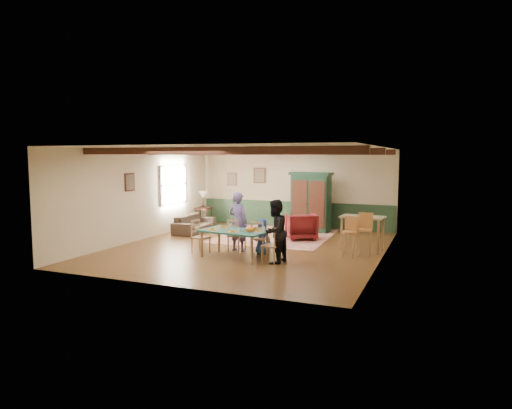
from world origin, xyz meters
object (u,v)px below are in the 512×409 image
at_px(dining_chair_far_right, 261,238).
at_px(counter_table, 362,234).
at_px(dining_chair_end_right, 271,245).
at_px(bar_stool_right, 365,235).
at_px(person_man, 238,222).
at_px(dining_table, 234,244).
at_px(armoire, 311,202).
at_px(dining_chair_far_left, 237,235).
at_px(table_lamp, 203,199).
at_px(dining_chair_end_left, 201,237).
at_px(cat, 250,229).
at_px(end_table, 203,216).
at_px(bar_stool_left, 349,237).
at_px(person_child, 262,236).
at_px(armchair, 301,226).
at_px(sofa, 194,223).
at_px(person_woman, 275,232).

relative_size(dining_chair_far_right, counter_table, 0.78).
distance_m(dining_chair_end_right, bar_stool_right, 2.48).
height_order(person_man, counter_table, person_man).
relative_size(dining_table, armoire, 0.83).
height_order(dining_chair_far_right, dining_chair_end_right, same).
bearing_deg(dining_chair_far_left, table_lamp, -41.99).
bearing_deg(dining_chair_end_left, cat, -93.37).
relative_size(person_man, armoire, 0.79).
distance_m(cat, end_table, 5.99).
bearing_deg(bar_stool_left, dining_chair_far_right, -158.59).
height_order(person_child, armchair, person_child).
height_order(dining_table, dining_chair_end_right, dining_chair_end_right).
bearing_deg(person_man, dining_chair_end_left, 46.85).
bearing_deg(end_table, dining_chair_end_right, -46.82).
bearing_deg(person_man, sofa, -31.72).
bearing_deg(dining_chair_far_right, person_child, -90.00).
height_order(dining_chair_end_right, end_table, dining_chair_end_right).
bearing_deg(bar_stool_left, person_child, -160.33).
xyz_separation_m(dining_chair_far_right, armoire, (0.22, 3.97, 0.55)).
height_order(person_woman, cat, person_woman).
distance_m(dining_chair_end_left, person_woman, 2.19).
xyz_separation_m(dining_chair_end_right, cat, (-0.55, -0.00, 0.33)).
bearing_deg(dining_chair_far_right, table_lamp, -36.85).
xyz_separation_m(dining_chair_far_left, dining_chair_end_right, (1.28, -0.86, 0.00)).
xyz_separation_m(dining_table, person_man, (-0.24, 0.77, 0.44)).
relative_size(dining_chair_end_left, person_woman, 0.58).
bearing_deg(person_child, counter_table, -140.51).
relative_size(dining_table, person_child, 1.79).
height_order(armoire, bar_stool_right, armoire).
bearing_deg(table_lamp, dining_chair_far_left, -50.93).
xyz_separation_m(armoire, bar_stool_right, (2.25, -3.13, -0.45)).
bearing_deg(sofa, person_man, -135.09).
distance_m(dining_table, person_child, 0.82).
bearing_deg(dining_table, armoire, 81.58).
bearing_deg(table_lamp, counter_table, -21.86).
xyz_separation_m(dining_chair_far_right, person_man, (-0.70, 0.18, 0.35)).
distance_m(cat, armchair, 3.22).
distance_m(dining_chair_far_right, person_woman, 1.06).
distance_m(dining_table, dining_chair_far_right, 0.75).
xyz_separation_m(dining_chair_far_left, person_child, (0.73, -0.04, 0.02)).
relative_size(person_child, bar_stool_left, 0.91).
relative_size(dining_table, sofa, 0.85).
relative_size(dining_table, person_man, 1.04).
height_order(dining_chair_end_right, bar_stool_right, bar_stool_right).
relative_size(person_child, sofa, 0.47).
xyz_separation_m(armoire, counter_table, (2.10, -2.54, -0.52)).
xyz_separation_m(dining_chair_far_left, bar_stool_right, (3.18, 0.73, 0.10)).
bearing_deg(cat, dining_chair_end_left, 176.63).
bearing_deg(person_child, end_table, -36.23).
relative_size(dining_chair_end_left, armoire, 0.44).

